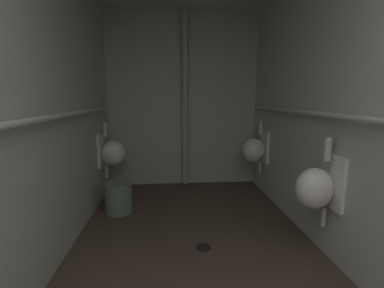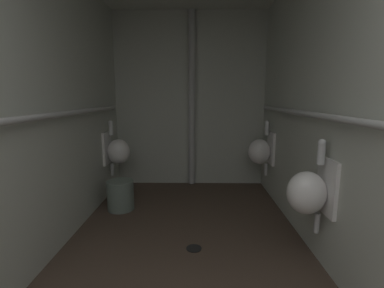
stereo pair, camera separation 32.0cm
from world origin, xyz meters
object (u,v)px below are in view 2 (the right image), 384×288
at_px(urinal_left_mid, 117,151).
at_px(urinal_right_mid, 309,191).
at_px(waste_bin, 121,195).
at_px(urinal_right_far, 261,151).
at_px(floor_drain, 194,248).
at_px(standpipe_back_wall, 192,101).

xyz_separation_m(urinal_left_mid, urinal_right_mid, (1.96, -1.59, 0.00)).
xyz_separation_m(urinal_right_mid, waste_bin, (-1.80, 1.11, -0.45)).
relative_size(urinal_right_far, floor_drain, 5.39).
xyz_separation_m(floor_drain, waste_bin, (-0.90, 0.87, 0.18)).
bearing_deg(urinal_right_far, waste_bin, -164.23).
bearing_deg(standpipe_back_wall, urinal_left_mid, -154.32).
xyz_separation_m(urinal_left_mid, urinal_right_far, (1.96, 0.03, 0.00)).
relative_size(urinal_right_far, waste_bin, 2.10).
bearing_deg(floor_drain, urinal_left_mid, 128.09).
bearing_deg(standpipe_back_wall, urinal_right_far, -25.55).
xyz_separation_m(urinal_right_far, waste_bin, (-1.80, -0.51, -0.45)).
xyz_separation_m(urinal_right_far, standpipe_back_wall, (-0.95, 0.45, 0.66)).
bearing_deg(standpipe_back_wall, floor_drain, -88.50).
relative_size(urinal_left_mid, waste_bin, 2.10).
distance_m(urinal_right_far, standpipe_back_wall, 1.25).
bearing_deg(urinal_right_mid, standpipe_back_wall, 114.62).
bearing_deg(floor_drain, urinal_right_far, 56.86).
xyz_separation_m(urinal_right_mid, standpipe_back_wall, (-0.95, 2.08, 0.66)).
relative_size(urinal_left_mid, floor_drain, 5.39).
distance_m(urinal_right_mid, waste_bin, 2.17).
xyz_separation_m(standpipe_back_wall, waste_bin, (-0.85, -0.96, -1.12)).
distance_m(urinal_left_mid, waste_bin, 0.68).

